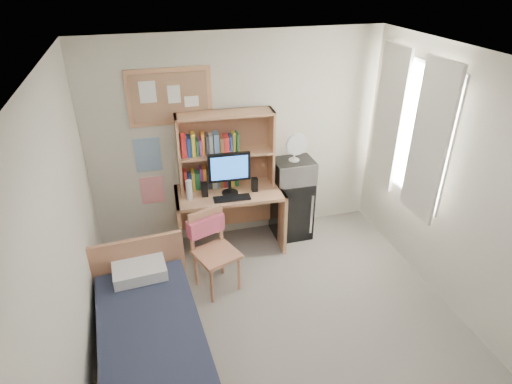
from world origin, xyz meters
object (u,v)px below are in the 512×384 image
object	(u,v)px
bulletin_board	(170,97)
desk_fan	(295,148)
mini_fridge	(291,207)
speaker_right	(255,185)
monitor	(229,174)
desk	(230,219)
speaker_left	(205,189)
desk_chair	(216,253)
bed	(153,349)
microwave	(294,171)

from	to	relation	value
bulletin_board	desk_fan	world-z (taller)	bulletin_board
mini_fridge	speaker_right	bearing A→B (deg)	-163.49
monitor	desk_fan	size ratio (longest dim) A/B	1.60
desk	speaker_left	world-z (taller)	speaker_left
desk_chair	speaker_left	bearing A→B (deg)	68.53
desk_chair	bed	bearing A→B (deg)	-149.49
microwave	bed	bearing A→B (deg)	-137.85
bulletin_board	desk_fan	distance (m)	1.59
bed	monitor	bearing A→B (deg)	52.40
bulletin_board	monitor	world-z (taller)	bulletin_board
bed	speaker_left	xyz separation A→B (m)	(0.77, 1.62, 0.65)
monitor	microwave	bearing A→B (deg)	11.49
desk	speaker_right	xyz separation A→B (m)	(0.30, -0.08, 0.49)
desk_chair	speaker_right	size ratio (longest dim) A/B	5.50
desk_chair	mini_fridge	world-z (taller)	desk_chair
microwave	desk_fan	bearing A→B (deg)	0.00
bed	speaker_right	bearing A→B (deg)	45.31
bed	speaker_right	xyz separation A→B (m)	(1.37, 1.59, 0.65)
bed	bulletin_board	bearing A→B (deg)	71.99
bulletin_board	monitor	size ratio (longest dim) A/B	1.79
bed	microwave	xyz separation A→B (m)	(1.91, 1.73, 0.69)
bulletin_board	speaker_left	xyz separation A→B (m)	(0.27, -0.37, -1.02)
mini_fridge	microwave	size ratio (longest dim) A/B	1.63
bulletin_board	speaker_right	bearing A→B (deg)	-25.00
speaker_left	monitor	bearing A→B (deg)	-0.00
monitor	bulletin_board	bearing A→B (deg)	148.78
speaker_left	microwave	bearing A→B (deg)	8.51
desk_chair	bulletin_board	bearing A→B (deg)	83.19
mini_fridge	microwave	bearing A→B (deg)	-90.00
mini_fridge	speaker_right	world-z (taller)	speaker_right
desk	speaker_right	world-z (taller)	speaker_right
bulletin_board	mini_fridge	world-z (taller)	bulletin_board
bulletin_board	mini_fridge	size ratio (longest dim) A/B	1.18
microwave	bulletin_board	bearing A→B (deg)	169.49
bed	desk_fan	distance (m)	2.76
microwave	desk_fan	world-z (taller)	desk_fan
desk	monitor	size ratio (longest dim) A/B	2.47
speaker_left	bed	bearing A→B (deg)	-112.28
desk	speaker_right	size ratio (longest dim) A/B	7.62
bulletin_board	monitor	bearing A→B (deg)	-34.35
desk	bed	distance (m)	1.98
mini_fridge	speaker_left	distance (m)	1.25
desk_chair	microwave	bearing A→B (deg)	13.89
desk	mini_fridge	distance (m)	0.85
bulletin_board	desk	xyz separation A→B (m)	(0.57, -0.33, -1.51)
speaker_left	speaker_right	world-z (taller)	speaker_left
bulletin_board	microwave	world-z (taller)	bulletin_board
microwave	mini_fridge	bearing A→B (deg)	90.00
desk	speaker_right	distance (m)	0.58
bed	desk_fan	bearing A→B (deg)	38.16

